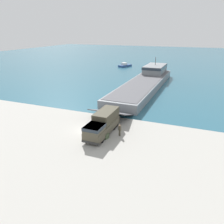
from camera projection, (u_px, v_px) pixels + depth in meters
The scene contains 7 objects.
ground_plane at pixel (87, 130), 33.84m from camera, with size 240.00×240.00×0.00m, color #A8A59E.
water_surface at pixel (170, 58), 118.09m from camera, with size 240.00×180.00×0.01m, color #285B70.
landing_craft at pixel (146, 81), 59.55m from camera, with size 8.59×43.80×6.74m.
military_truck at pixel (103, 123), 32.26m from camera, with size 2.53×8.24×3.18m.
soldier_on_ramp at pixel (120, 129), 31.70m from camera, with size 0.50×0.38×1.78m.
moored_boat_a at pixel (125, 65), 91.67m from camera, with size 4.73×6.43×1.70m.
cargo_crate at pixel (105, 136), 31.17m from camera, with size 0.76×0.91×0.76m, color #3D4C33.
Camera 1 is at (14.87, -27.09, 14.60)m, focal length 35.00 mm.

